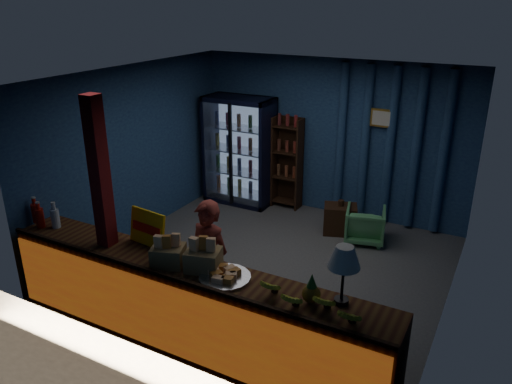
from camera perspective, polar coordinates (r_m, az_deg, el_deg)
ground at (r=7.02m, az=1.60°, el=-8.39°), size 4.60×4.60×0.00m
room_walls at (r=6.38m, az=1.74°, el=3.92°), size 4.60×4.60×4.60m
counter at (r=5.38m, az=-7.81°, el=-12.84°), size 4.40×0.57×0.99m
support_post at (r=5.62m, az=-16.91°, el=-2.49°), size 0.16×0.16×2.60m
beverage_cooler at (r=8.89m, az=-1.69°, el=4.74°), size 1.20×0.62×1.90m
bottle_shelf at (r=8.67m, az=3.67°, el=3.32°), size 0.50×0.28×1.60m
curtain_folds at (r=8.08m, az=15.04°, el=4.99°), size 1.74×0.14×2.50m
framed_picture at (r=7.96m, az=14.23°, el=8.18°), size 0.36×0.04×0.28m
shopkeeper at (r=5.60m, az=-5.44°, el=-8.15°), size 0.58×0.42×1.47m
green_chair at (r=7.74m, az=12.35°, el=-3.68°), size 0.70×0.71×0.54m
side_table at (r=7.95m, az=9.57°, el=-3.07°), size 0.60×0.52×0.55m
yellow_sign at (r=5.56m, az=-12.32°, el=-4.04°), size 0.50×0.15×0.39m
soda_bottles at (r=6.41m, az=-23.12°, el=-2.47°), size 0.43×0.18×0.32m
snack_box_left at (r=5.14m, az=-9.99°, el=-7.00°), size 0.39×0.36×0.34m
snack_box_centre at (r=5.01m, az=-6.04°, el=-7.55°), size 0.40×0.35×0.35m
pastry_tray at (r=4.89m, az=-3.59°, el=-9.56°), size 0.51×0.51×0.08m
banana_bunches at (r=4.46m, az=6.21°, el=-12.20°), size 1.00×0.29×0.16m
table_lamp at (r=4.38m, az=10.05°, el=-7.59°), size 0.29×0.29×0.56m
pineapple at (r=4.51m, az=6.35°, el=-11.22°), size 0.17×0.17×0.29m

